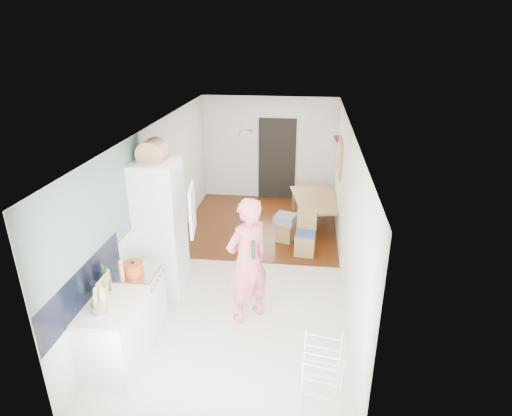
% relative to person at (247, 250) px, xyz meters
% --- Properties ---
extents(room_shell, '(3.20, 7.00, 2.50)m').
position_rel_person_xyz_m(room_shell, '(-0.17, 1.37, 0.14)').
color(room_shell, beige).
rests_on(room_shell, ground).
extents(floor, '(3.20, 7.00, 0.01)m').
position_rel_person_xyz_m(floor, '(-0.17, 1.37, -1.11)').
color(floor, silver).
rests_on(floor, ground).
extents(wood_floor_overlay, '(3.20, 3.30, 0.01)m').
position_rel_person_xyz_m(wood_floor_overlay, '(-0.17, 3.22, -1.10)').
color(wood_floor_overlay, '#53220F').
rests_on(wood_floor_overlay, room_shell).
extents(sage_wall_panel, '(0.02, 3.00, 1.30)m').
position_rel_person_xyz_m(sage_wall_panel, '(-1.76, -0.63, 0.74)').
color(sage_wall_panel, slate).
rests_on(sage_wall_panel, room_shell).
extents(tile_splashback, '(0.02, 1.90, 0.50)m').
position_rel_person_xyz_m(tile_splashback, '(-1.76, -1.18, 0.04)').
color(tile_splashback, black).
rests_on(tile_splashback, room_shell).
extents(doorway_recess, '(0.90, 0.04, 2.00)m').
position_rel_person_xyz_m(doorway_recess, '(0.03, 4.85, -0.11)').
color(doorway_recess, black).
rests_on(doorway_recess, room_shell).
extents(base_cabinet, '(0.60, 0.90, 0.86)m').
position_rel_person_xyz_m(base_cabinet, '(-1.47, -1.18, -0.68)').
color(base_cabinet, white).
rests_on(base_cabinet, room_shell).
extents(worktop, '(0.62, 0.92, 0.06)m').
position_rel_person_xyz_m(worktop, '(-1.47, -1.18, -0.22)').
color(worktop, beige).
rests_on(worktop, room_shell).
extents(range_cooker, '(0.60, 0.60, 0.88)m').
position_rel_person_xyz_m(range_cooker, '(-1.47, -0.43, -0.67)').
color(range_cooker, white).
rests_on(range_cooker, room_shell).
extents(cooker_top, '(0.60, 0.60, 0.04)m').
position_rel_person_xyz_m(cooker_top, '(-1.47, -0.43, -0.21)').
color(cooker_top, '#B1B1B3').
rests_on(cooker_top, room_shell).
extents(fridge_housing, '(0.66, 0.66, 2.15)m').
position_rel_person_xyz_m(fridge_housing, '(-1.44, 0.59, -0.03)').
color(fridge_housing, white).
rests_on(fridge_housing, room_shell).
extents(fridge_door, '(0.14, 0.56, 0.70)m').
position_rel_person_xyz_m(fridge_door, '(-0.83, 0.29, 0.44)').
color(fridge_door, white).
rests_on(fridge_door, room_shell).
extents(fridge_interior, '(0.02, 0.52, 0.66)m').
position_rel_person_xyz_m(fridge_interior, '(-1.13, 0.59, 0.44)').
color(fridge_interior, white).
rests_on(fridge_interior, room_shell).
extents(pinboard, '(0.03, 0.90, 0.70)m').
position_rel_person_xyz_m(pinboard, '(1.41, 3.27, 0.44)').
color(pinboard, tan).
rests_on(pinboard, room_shell).
extents(pinboard_frame, '(0.00, 0.94, 0.74)m').
position_rel_person_xyz_m(pinboard_frame, '(1.39, 3.27, 0.44)').
color(pinboard_frame, olive).
rests_on(pinboard_frame, room_shell).
extents(wall_sconce, '(0.18, 0.18, 0.16)m').
position_rel_person_xyz_m(wall_sconce, '(1.37, 3.92, 0.64)').
color(wall_sconce, maroon).
rests_on(wall_sconce, room_shell).
extents(person, '(0.95, 0.95, 2.22)m').
position_rel_person_xyz_m(person, '(0.00, 0.00, 0.00)').
color(person, '#E76E70').
rests_on(person, floor).
extents(dining_table, '(1.03, 1.52, 0.49)m').
position_rel_person_xyz_m(dining_table, '(1.03, 3.45, -0.86)').
color(dining_table, olive).
rests_on(dining_table, floor).
extents(dining_chair, '(0.39, 0.39, 0.86)m').
position_rel_person_xyz_m(dining_chair, '(0.79, 2.02, -0.68)').
color(dining_chair, olive).
rests_on(dining_chair, floor).
extents(stool, '(0.38, 0.38, 0.40)m').
position_rel_person_xyz_m(stool, '(0.39, 2.51, -0.91)').
color(stool, olive).
rests_on(stool, floor).
extents(grey_drape, '(0.47, 0.47, 0.17)m').
position_rel_person_xyz_m(grey_drape, '(0.39, 2.51, -0.63)').
color(grey_drape, slate).
rests_on(grey_drape, stool).
extents(drying_rack, '(0.48, 0.45, 0.83)m').
position_rel_person_xyz_m(drying_rack, '(1.03, -1.47, -0.70)').
color(drying_rack, white).
rests_on(drying_rack, floor).
extents(bread_bin, '(0.43, 0.41, 0.22)m').
position_rel_person_xyz_m(bread_bin, '(-1.49, 0.68, 1.15)').
color(bread_bin, tan).
rests_on(bread_bin, fridge_housing).
extents(red_casserole, '(0.32, 0.32, 0.16)m').
position_rel_person_xyz_m(red_casserole, '(-1.46, -0.49, -0.11)').
color(red_casserole, '#BC4319').
rests_on(red_casserole, cooker_top).
extents(steel_pan, '(0.21, 0.21, 0.09)m').
position_rel_person_xyz_m(steel_pan, '(-1.52, -1.33, -0.14)').
color(steel_pan, '#B1B1B3').
rests_on(steel_pan, worktop).
extents(held_bottle, '(0.06, 0.06, 0.27)m').
position_rel_person_xyz_m(held_bottle, '(0.10, -0.12, 0.07)').
color(held_bottle, '#1B401D').
rests_on(held_bottle, person).
extents(bottle_a, '(0.07, 0.07, 0.27)m').
position_rel_person_xyz_m(bottle_a, '(-1.61, -0.90, -0.05)').
color(bottle_a, '#1B401D').
rests_on(bottle_a, worktop).
extents(bottle_b, '(0.09, 0.09, 0.30)m').
position_rel_person_xyz_m(bottle_b, '(-1.63, -0.94, -0.04)').
color(bottle_b, '#1B401D').
rests_on(bottle_b, worktop).
extents(bottle_c, '(0.11, 0.11, 0.22)m').
position_rel_person_xyz_m(bottle_c, '(-1.54, -1.21, -0.08)').
color(bottle_c, silver).
rests_on(bottle_c, worktop).
extents(pepper_mill_front, '(0.07, 0.07, 0.23)m').
position_rel_person_xyz_m(pepper_mill_front, '(-1.61, -0.88, -0.08)').
color(pepper_mill_front, tan).
rests_on(pepper_mill_front, worktop).
extents(pepper_mill_back, '(0.07, 0.07, 0.23)m').
position_rel_person_xyz_m(pepper_mill_back, '(-1.54, -0.65, -0.08)').
color(pepper_mill_back, tan).
rests_on(pepper_mill_back, worktop).
extents(chopping_boards, '(0.08, 0.26, 0.35)m').
position_rel_person_xyz_m(chopping_boards, '(-1.55, -1.20, -0.01)').
color(chopping_boards, tan).
rests_on(chopping_boards, worktop).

